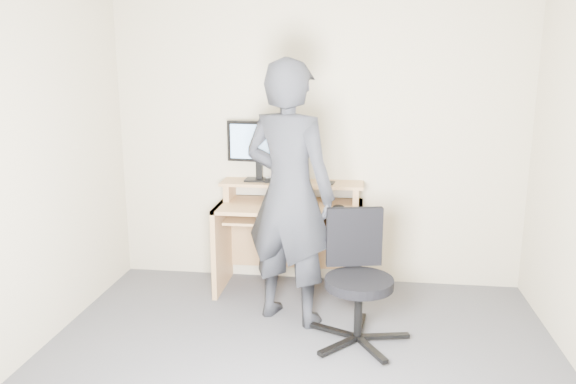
% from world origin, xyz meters
% --- Properties ---
extents(back_wall, '(3.50, 0.02, 2.50)m').
position_xyz_m(back_wall, '(0.00, 1.75, 1.25)').
color(back_wall, '#C3B59B').
rests_on(back_wall, ground).
extents(desk, '(1.20, 0.60, 0.91)m').
position_xyz_m(desk, '(-0.20, 1.53, 0.55)').
color(desk, tan).
rests_on(desk, ground).
extents(monitor, '(0.54, 0.15, 0.51)m').
position_xyz_m(monitor, '(-0.48, 1.61, 1.21)').
color(monitor, black).
rests_on(monitor, desk).
extents(external_drive, '(0.07, 0.13, 0.20)m').
position_xyz_m(external_drive, '(-0.15, 1.60, 1.01)').
color(external_drive, black).
rests_on(external_drive, desk).
extents(travel_mug, '(0.10, 0.10, 0.20)m').
position_xyz_m(travel_mug, '(-0.16, 1.60, 1.01)').
color(travel_mug, '#B9B9BD').
rests_on(travel_mug, desk).
extents(smartphone, '(0.08, 0.14, 0.01)m').
position_xyz_m(smartphone, '(0.12, 1.58, 0.92)').
color(smartphone, black).
rests_on(smartphone, desk).
extents(charger, '(0.05, 0.05, 0.03)m').
position_xyz_m(charger, '(-0.40, 1.54, 0.93)').
color(charger, black).
rests_on(charger, desk).
extents(headphones, '(0.18, 0.18, 0.06)m').
position_xyz_m(headphones, '(-0.35, 1.65, 0.92)').
color(headphones, silver).
rests_on(headphones, desk).
extents(keyboard, '(0.47, 0.21, 0.03)m').
position_xyz_m(keyboard, '(-0.20, 1.36, 0.67)').
color(keyboard, black).
rests_on(keyboard, desk).
extents(mouse, '(0.11, 0.08, 0.04)m').
position_xyz_m(mouse, '(0.21, 1.35, 0.77)').
color(mouse, black).
rests_on(mouse, desk).
extents(office_chair, '(0.70, 0.69, 0.89)m').
position_xyz_m(office_chair, '(0.37, 0.66, 0.48)').
color(office_chair, black).
rests_on(office_chair, ground).
extents(person, '(0.83, 0.69, 1.93)m').
position_xyz_m(person, '(-0.14, 0.91, 0.97)').
color(person, black).
rests_on(person, ground).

